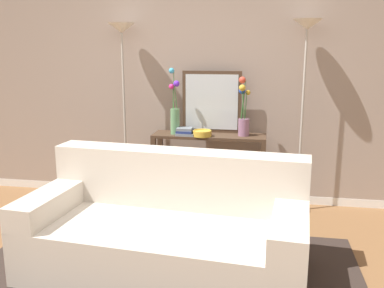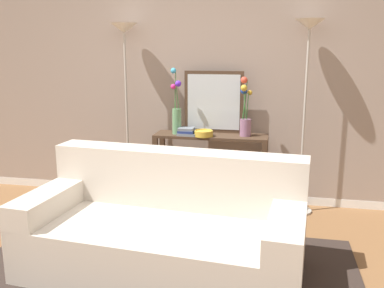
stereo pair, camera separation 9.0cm
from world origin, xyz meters
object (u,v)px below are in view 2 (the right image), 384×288
console_table (211,158)px  book_row_under_console (179,199)px  vase_short_flowers (245,114)px  book_stack (187,132)px  vase_tall_flowers (177,113)px  fruit_bowl (204,133)px  wall_mirror (214,102)px  floor_lamp_right (307,63)px  floor_lamp_left (125,64)px  couch (165,232)px

console_table → book_row_under_console: size_ratio=4.37×
vase_short_flowers → book_stack: (-0.59, -0.08, -0.19)m
vase_tall_flowers → fruit_bowl: (0.30, -0.06, -0.19)m
console_table → wall_mirror: size_ratio=1.81×
console_table → floor_lamp_right: 1.36m
book_stack → floor_lamp_right: bearing=5.8°
wall_mirror → book_stack: bearing=-140.2°
vase_tall_flowers → floor_lamp_left: bearing=172.1°
console_table → vase_tall_flowers: 0.60m
couch → floor_lamp_left: size_ratio=1.10×
couch → vase_short_flowers: size_ratio=3.55×
floor_lamp_right → fruit_bowl: floor_lamp_right is taller
vase_tall_flowers → book_row_under_console: (0.01, 0.03, -0.96)m
couch → book_row_under_console: bearing=99.0°
console_table → vase_tall_flowers: (-0.36, -0.03, 0.48)m
wall_mirror → book_row_under_console: bearing=-159.4°
wall_mirror → fruit_bowl: bearing=-105.7°
console_table → floor_lamp_right: bearing=2.9°
couch → book_row_under_console: size_ratio=7.92×
book_row_under_console → wall_mirror: bearing=20.6°
floor_lamp_right → book_row_under_console: size_ratio=7.24×
vase_tall_flowers → book_row_under_console: 0.96m
floor_lamp_left → book_row_under_console: floor_lamp_left is taller
vase_tall_flowers → vase_short_flowers: vase_tall_flowers is taller
floor_lamp_right → book_row_under_console: bearing=-177.9°
couch → floor_lamp_right: size_ratio=1.09×
book_row_under_console → console_table: bearing=0.0°
floor_lamp_right → wall_mirror: (-0.93, 0.08, -0.41)m
fruit_bowl → vase_short_flowers: bearing=13.9°
console_table → floor_lamp_left: bearing=177.0°
vase_tall_flowers → fruit_bowl: size_ratio=3.57×
fruit_bowl → book_row_under_console: 0.83m
wall_mirror → vase_short_flowers: wall_mirror is taller
couch → book_stack: size_ratio=10.69×
vase_tall_flowers → vase_short_flowers: (0.71, 0.04, 0.00)m
couch → floor_lamp_left: (-0.80, 1.42, 1.21)m
floor_lamp_left → book_stack: size_ratio=9.68×
floor_lamp_right → floor_lamp_left: bearing=180.0°
floor_lamp_right → fruit_bowl: (-0.99, -0.14, -0.70)m
couch → book_row_under_console: couch is taller
floor_lamp_right → vase_short_flowers: bearing=-175.9°
floor_lamp_right → vase_tall_flowers: (-1.29, -0.08, -0.51)m
console_table → book_stack: bearing=-163.4°
couch → vase_short_flowers: vase_short_flowers is taller
vase_short_flowers → floor_lamp_right: bearing=4.1°
wall_mirror → fruit_bowl: (-0.06, -0.23, -0.29)m
floor_lamp_left → vase_tall_flowers: bearing=-7.9°
floor_lamp_left → book_stack: bearing=-9.7°
couch → vase_tall_flowers: vase_tall_flowers is taller
console_table → floor_lamp_right: size_ratio=0.60×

